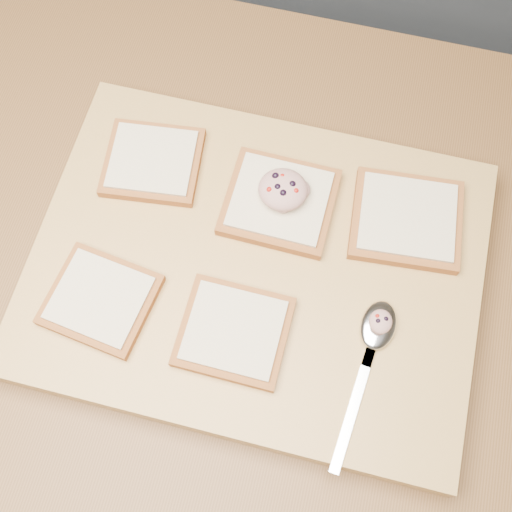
{
  "coord_description": "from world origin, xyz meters",
  "views": [
    {
      "loc": [
        0.08,
        -0.29,
        1.66
      ],
      "look_at": [
        0.02,
        -0.02,
        0.96
      ],
      "focal_mm": 45.0,
      "sensor_mm": 36.0,
      "label": 1
    }
  ],
  "objects_px": {
    "tuna_salad_dollop": "(283,189)",
    "spoon": "(375,337)",
    "cutting_board": "(256,269)",
    "bread_far_center": "(280,202)"
  },
  "relations": [
    {
      "from": "cutting_board",
      "to": "spoon",
      "type": "distance_m",
      "value": 0.17
    },
    {
      "from": "cutting_board",
      "to": "spoon",
      "type": "bearing_deg",
      "value": -20.45
    },
    {
      "from": "tuna_salad_dollop",
      "to": "spoon",
      "type": "relative_size",
      "value": 0.3
    },
    {
      "from": "cutting_board",
      "to": "bread_far_center",
      "type": "distance_m",
      "value": 0.09
    },
    {
      "from": "cutting_board",
      "to": "bread_far_center",
      "type": "xyz_separation_m",
      "value": [
        0.01,
        0.08,
        0.03
      ]
    },
    {
      "from": "tuna_salad_dollop",
      "to": "spoon",
      "type": "height_order",
      "value": "tuna_salad_dollop"
    },
    {
      "from": "bread_far_center",
      "to": "tuna_salad_dollop",
      "type": "distance_m",
      "value": 0.02
    },
    {
      "from": "cutting_board",
      "to": "bread_far_center",
      "type": "bearing_deg",
      "value": 83.45
    },
    {
      "from": "cutting_board",
      "to": "tuna_salad_dollop",
      "type": "height_order",
      "value": "tuna_salad_dollop"
    },
    {
      "from": "bread_far_center",
      "to": "tuna_salad_dollop",
      "type": "height_order",
      "value": "tuna_salad_dollop"
    }
  ]
}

